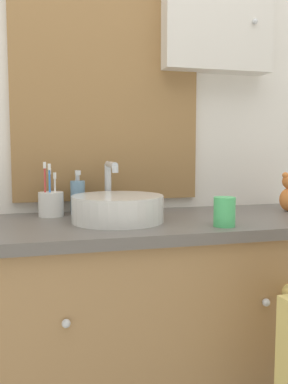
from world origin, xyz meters
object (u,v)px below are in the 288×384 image
at_px(sink_basin, 118,207).
at_px(soap_dispenser, 78,197).
at_px(drinking_cup, 224,212).
at_px(toothbrush_holder, 51,203).

relative_size(sink_basin, soap_dispenser, 2.20).
bearing_deg(soap_dispenser, sink_basin, -57.86).
height_order(soap_dispenser, drinking_cup, soap_dispenser).
distance_m(sink_basin, toothbrush_holder, 0.27).
xyz_separation_m(sink_basin, soap_dispenser, (-0.11, 0.18, 0.02)).
bearing_deg(drinking_cup, sink_basin, 149.50).
distance_m(sink_basin, drinking_cup, 0.35).
distance_m(sink_basin, soap_dispenser, 0.21).
height_order(toothbrush_holder, soap_dispenser, toothbrush_holder).
xyz_separation_m(toothbrush_holder, soap_dispenser, (0.10, 0.01, 0.02)).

